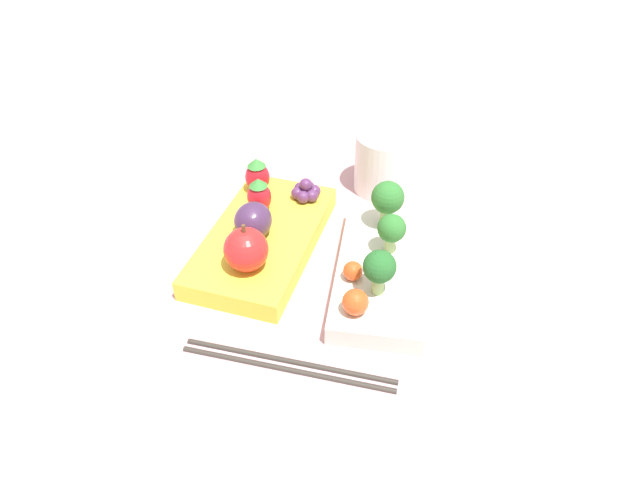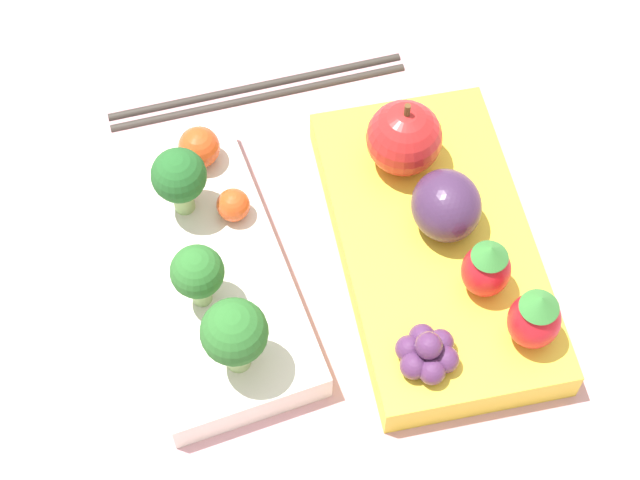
{
  "view_description": "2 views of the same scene",
  "coord_description": "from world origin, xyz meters",
  "px_view_note": "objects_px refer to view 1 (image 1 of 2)",
  "views": [
    {
      "loc": [
        0.46,
        0.14,
        0.44
      ],
      "look_at": [
        -0.0,
        -0.01,
        0.04
      ],
      "focal_mm": 32.0,
      "sensor_mm": 36.0,
      "label": 1
    },
    {
      "loc": [
        -0.33,
        0.06,
        0.59
      ],
      "look_at": [
        -0.0,
        -0.01,
        0.04
      ],
      "focal_mm": 60.0,
      "sensor_mm": 36.0,
      "label": 2
    }
  ],
  "objects_px": {
    "broccoli_floret_0": "(388,199)",
    "strawberry_1": "(257,175)",
    "plum": "(252,222)",
    "chopsticks_pair": "(288,364)",
    "bento_box_savoury": "(381,273)",
    "bento_box_fruit": "(263,240)",
    "drinking_cup": "(384,162)",
    "broccoli_floret_1": "(379,268)",
    "grape_cluster": "(306,191)",
    "cherry_tomato_0": "(353,271)",
    "apple": "(246,249)",
    "strawberry_0": "(259,195)",
    "broccoli_floret_2": "(392,229)",
    "cherry_tomato_1": "(355,302)"
  },
  "relations": [
    {
      "from": "cherry_tomato_1",
      "to": "plum",
      "type": "bearing_deg",
      "value": -119.28
    },
    {
      "from": "drinking_cup",
      "to": "chopsticks_pair",
      "type": "xyz_separation_m",
      "value": [
        0.32,
        -0.02,
        -0.04
      ]
    },
    {
      "from": "bento_box_fruit",
      "to": "grape_cluster",
      "type": "xyz_separation_m",
      "value": [
        -0.08,
        0.03,
        0.02
      ]
    },
    {
      "from": "bento_box_fruit",
      "to": "broccoli_floret_2",
      "type": "bearing_deg",
      "value": 94.31
    },
    {
      "from": "strawberry_0",
      "to": "cherry_tomato_0",
      "type": "bearing_deg",
      "value": 59.0
    },
    {
      "from": "apple",
      "to": "chopsticks_pair",
      "type": "height_order",
      "value": "apple"
    },
    {
      "from": "bento_box_savoury",
      "to": "broccoli_floret_2",
      "type": "xyz_separation_m",
      "value": [
        -0.03,
        0.0,
        0.04
      ]
    },
    {
      "from": "strawberry_1",
      "to": "drinking_cup",
      "type": "xyz_separation_m",
      "value": [
        -0.09,
        0.14,
        -0.01
      ]
    },
    {
      "from": "strawberry_1",
      "to": "broccoli_floret_0",
      "type": "bearing_deg",
      "value": 83.39
    },
    {
      "from": "plum",
      "to": "chopsticks_pair",
      "type": "bearing_deg",
      "value": 32.5
    },
    {
      "from": "strawberry_0",
      "to": "plum",
      "type": "xyz_separation_m",
      "value": [
        0.05,
        0.01,
        -0.0
      ]
    },
    {
      "from": "broccoli_floret_2",
      "to": "strawberry_0",
      "type": "distance_m",
      "value": 0.17
    },
    {
      "from": "bento_box_savoury",
      "to": "bento_box_fruit",
      "type": "distance_m",
      "value": 0.15
    },
    {
      "from": "apple",
      "to": "plum",
      "type": "xyz_separation_m",
      "value": [
        -0.05,
        -0.01,
        -0.0
      ]
    },
    {
      "from": "bento_box_savoury",
      "to": "strawberry_1",
      "type": "relative_size",
      "value": 4.53
    },
    {
      "from": "broccoli_floret_0",
      "to": "strawberry_1",
      "type": "distance_m",
      "value": 0.17
    },
    {
      "from": "broccoli_floret_1",
      "to": "grape_cluster",
      "type": "relative_size",
      "value": 1.38
    },
    {
      "from": "bento_box_fruit",
      "to": "drinking_cup",
      "type": "height_order",
      "value": "drinking_cup"
    },
    {
      "from": "bento_box_fruit",
      "to": "broccoli_floret_2",
      "type": "xyz_separation_m",
      "value": [
        -0.01,
        0.15,
        0.04
      ]
    },
    {
      "from": "broccoli_floret_2",
      "to": "strawberry_1",
      "type": "distance_m",
      "value": 0.19
    },
    {
      "from": "cherry_tomato_0",
      "to": "cherry_tomato_1",
      "type": "height_order",
      "value": "cherry_tomato_1"
    },
    {
      "from": "cherry_tomato_1",
      "to": "strawberry_1",
      "type": "distance_m",
      "value": 0.24
    },
    {
      "from": "broccoli_floret_1",
      "to": "drinking_cup",
      "type": "height_order",
      "value": "drinking_cup"
    },
    {
      "from": "bento_box_fruit",
      "to": "cherry_tomato_0",
      "type": "relative_size",
      "value": 10.39
    },
    {
      "from": "bento_box_fruit",
      "to": "cherry_tomato_1",
      "type": "xyz_separation_m",
      "value": [
        0.09,
        0.13,
        0.02
      ]
    },
    {
      "from": "bento_box_savoury",
      "to": "strawberry_0",
      "type": "bearing_deg",
      "value": -107.95
    },
    {
      "from": "strawberry_1",
      "to": "plum",
      "type": "xyz_separation_m",
      "value": [
        0.09,
        0.03,
        -0.0
      ]
    },
    {
      "from": "cherry_tomato_0",
      "to": "cherry_tomato_1",
      "type": "relative_size",
      "value": 0.78
    },
    {
      "from": "strawberry_0",
      "to": "drinking_cup",
      "type": "relative_size",
      "value": 0.56
    },
    {
      "from": "cherry_tomato_1",
      "to": "strawberry_0",
      "type": "xyz_separation_m",
      "value": [
        -0.13,
        -0.15,
        0.01
      ]
    },
    {
      "from": "bento_box_savoury",
      "to": "broccoli_floret_1",
      "type": "distance_m",
      "value": 0.06
    },
    {
      "from": "grape_cluster",
      "to": "drinking_cup",
      "type": "xyz_separation_m",
      "value": [
        -0.09,
        0.08,
        0.01
      ]
    },
    {
      "from": "broccoli_floret_2",
      "to": "chopsticks_pair",
      "type": "xyz_separation_m",
      "value": [
        0.17,
        -0.06,
        -0.05
      ]
    },
    {
      "from": "broccoli_floret_2",
      "to": "grape_cluster",
      "type": "relative_size",
      "value": 1.28
    },
    {
      "from": "broccoli_floret_0",
      "to": "chopsticks_pair",
      "type": "relative_size",
      "value": 0.28
    },
    {
      "from": "drinking_cup",
      "to": "chopsticks_pair",
      "type": "relative_size",
      "value": 0.38
    },
    {
      "from": "apple",
      "to": "plum",
      "type": "distance_m",
      "value": 0.05
    },
    {
      "from": "bento_box_savoury",
      "to": "grape_cluster",
      "type": "bearing_deg",
      "value": -128.51
    },
    {
      "from": "bento_box_savoury",
      "to": "broccoli_floret_2",
      "type": "bearing_deg",
      "value": 172.32
    },
    {
      "from": "bento_box_savoury",
      "to": "strawberry_1",
      "type": "height_order",
      "value": "strawberry_1"
    },
    {
      "from": "broccoli_floret_0",
      "to": "strawberry_1",
      "type": "height_order",
      "value": "broccoli_floret_0"
    },
    {
      "from": "apple",
      "to": "grape_cluster",
      "type": "xyz_separation_m",
      "value": [
        -0.14,
        0.02,
        -0.01
      ]
    },
    {
      "from": "broccoli_floret_1",
      "to": "strawberry_0",
      "type": "bearing_deg",
      "value": -119.5
    },
    {
      "from": "strawberry_0",
      "to": "drinking_cup",
      "type": "height_order",
      "value": "drinking_cup"
    },
    {
      "from": "broccoli_floret_1",
      "to": "drinking_cup",
      "type": "relative_size",
      "value": 0.65
    },
    {
      "from": "plum",
      "to": "broccoli_floret_2",
      "type": "bearing_deg",
      "value": 98.24
    },
    {
      "from": "cherry_tomato_1",
      "to": "grape_cluster",
      "type": "xyz_separation_m",
      "value": [
        -0.17,
        -0.11,
        -0.0
      ]
    },
    {
      "from": "bento_box_savoury",
      "to": "grape_cluster",
      "type": "distance_m",
      "value": 0.15
    },
    {
      "from": "plum",
      "to": "chopsticks_pair",
      "type": "distance_m",
      "value": 0.18
    },
    {
      "from": "broccoli_floret_0",
      "to": "cherry_tomato_0",
      "type": "distance_m",
      "value": 0.1
    }
  ]
}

